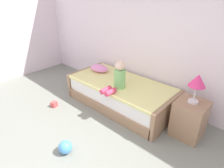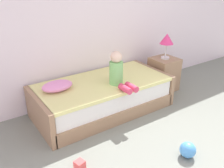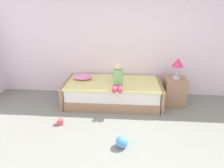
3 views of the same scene
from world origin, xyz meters
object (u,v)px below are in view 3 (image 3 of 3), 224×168
object	(u,v)px
bed	(113,92)
toy_ball	(122,142)
toy_block	(60,122)
nightstand	(174,91)
pillow	(83,77)
table_lamp	(178,63)
child_figure	(118,77)

from	to	relation	value
bed	toy_ball	bearing A→B (deg)	-80.73
bed	toy_block	size ratio (longest dim) A/B	20.76
nightstand	pillow	distance (m)	2.06
pillow	table_lamp	bearing A→B (deg)	-1.60
nightstand	pillow	world-z (taller)	pillow
bed	table_lamp	xyz separation A→B (m)	(1.35, 0.04, 0.69)
pillow	toy_ball	bearing A→B (deg)	-59.66
bed	toy_ball	xyz separation A→B (m)	(0.24, -1.49, -0.15)
pillow	child_figure	bearing A→B (deg)	-22.07
nightstand	toy_block	size ratio (longest dim) A/B	5.90
table_lamp	toy_ball	distance (m)	2.07
nightstand	bed	bearing A→B (deg)	-178.18
nightstand	table_lamp	world-z (taller)	table_lamp
child_figure	table_lamp	bearing A→B (deg)	12.46
child_figure	nightstand	bearing A→B (deg)	12.46
table_lamp	toy_ball	size ratio (longest dim) A/B	2.32
child_figure	pillow	size ratio (longest dim) A/B	1.16
toy_block	table_lamp	bearing A→B (deg)	23.74
bed	nightstand	xyz separation A→B (m)	(1.35, 0.04, 0.05)
bed	toy_ball	size ratio (longest dim) A/B	10.90
bed	nightstand	bearing A→B (deg)	1.82
child_figure	pillow	distance (m)	0.89
child_figure	bed	bearing A→B (deg)	117.96
nightstand	table_lamp	distance (m)	0.64
bed	child_figure	size ratio (longest dim) A/B	4.14
nightstand	pillow	xyz separation A→B (m)	(-2.04, 0.06, 0.26)
pillow	toy_ball	distance (m)	1.91
pillow	toy_ball	size ratio (longest dim) A/B	2.27
bed	child_figure	world-z (taller)	child_figure
nightstand	toy_ball	size ratio (longest dim) A/B	3.10
bed	pillow	world-z (taller)	pillow
toy_ball	toy_block	xyz separation A→B (m)	(-1.16, 0.54, -0.05)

